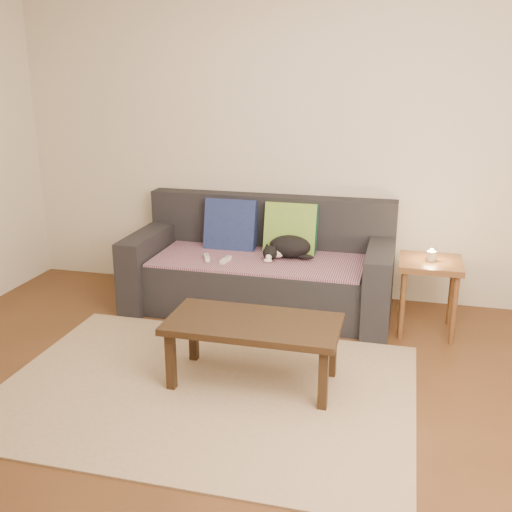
% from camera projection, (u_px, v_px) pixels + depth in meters
% --- Properties ---
extents(ground, '(4.50, 4.50, 0.00)m').
position_uv_depth(ground, '(197.00, 403.00, 3.52)').
color(ground, brown).
rests_on(ground, ground).
extents(back_wall, '(4.50, 0.04, 2.60)m').
position_uv_depth(back_wall, '(274.00, 142.00, 4.99)').
color(back_wall, beige).
rests_on(back_wall, ground).
extents(sofa, '(2.10, 0.94, 0.87)m').
position_uv_depth(sofa, '(261.00, 271.00, 4.89)').
color(sofa, '#232328').
rests_on(sofa, ground).
extents(throw_blanket, '(1.66, 0.74, 0.02)m').
position_uv_depth(throw_blanket, '(259.00, 260.00, 4.77)').
color(throw_blanket, '#422546').
rests_on(throw_blanket, sofa).
extents(cushion_navy, '(0.44, 0.21, 0.45)m').
position_uv_depth(cushion_navy, '(231.00, 225.00, 5.02)').
color(cushion_navy, '#112348').
rests_on(cushion_navy, throw_blanket).
extents(cushion_green, '(0.43, 0.20, 0.44)m').
position_uv_depth(cushion_green, '(291.00, 229.00, 4.90)').
color(cushion_green, '#0D553C').
rests_on(cushion_green, throw_blanket).
extents(cat, '(0.41, 0.34, 0.18)m').
position_uv_depth(cat, '(288.00, 247.00, 4.77)').
color(cat, black).
rests_on(cat, throw_blanket).
extents(wii_remote_a, '(0.09, 0.15, 0.03)m').
position_uv_depth(wii_remote_a, '(207.00, 258.00, 4.74)').
color(wii_remote_a, white).
rests_on(wii_remote_a, throw_blanket).
extents(wii_remote_b, '(0.05, 0.15, 0.03)m').
position_uv_depth(wii_remote_b, '(226.00, 260.00, 4.68)').
color(wii_remote_b, white).
rests_on(wii_remote_b, throw_blanket).
extents(side_table, '(0.45, 0.45, 0.56)m').
position_uv_depth(side_table, '(430.00, 273.00, 4.36)').
color(side_table, brown).
rests_on(side_table, ground).
extents(candle, '(0.06, 0.06, 0.09)m').
position_uv_depth(candle, '(431.00, 256.00, 4.32)').
color(candle, beige).
rests_on(candle, side_table).
extents(rug, '(2.50, 1.80, 0.01)m').
position_uv_depth(rug, '(206.00, 389.00, 3.66)').
color(rug, tan).
rests_on(rug, ground).
extents(coffee_table, '(1.05, 0.53, 0.42)m').
position_uv_depth(coffee_table, '(253.00, 329.00, 3.64)').
color(coffee_table, black).
rests_on(coffee_table, rug).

